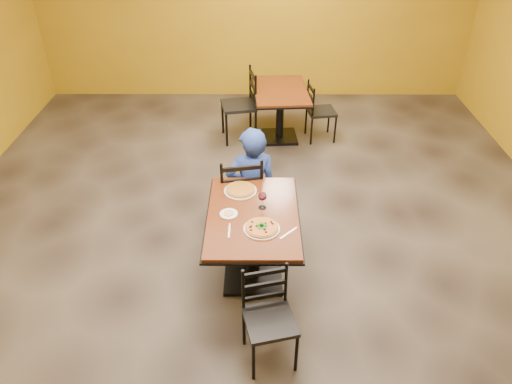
{
  "coord_description": "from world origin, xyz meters",
  "views": [
    {
      "loc": [
        0.04,
        -3.9,
        3.29
      ],
      "look_at": [
        0.03,
        -0.3,
        0.85
      ],
      "focal_mm": 33.67,
      "sensor_mm": 36.0,
      "label": 1
    }
  ],
  "objects_px": {
    "chair_main_far": "(239,192)",
    "chair_second_left": "(238,106)",
    "table_main": "(253,231)",
    "table_second": "(280,103)",
    "pizza_main": "(262,227)",
    "pizza_far": "(240,189)",
    "plate_far": "(240,191)",
    "chair_main_near": "(270,322)",
    "wine_glass": "(262,199)",
    "diner": "(252,174)",
    "side_plate": "(229,214)",
    "chair_second_right": "(321,112)",
    "plate_main": "(262,229)"
  },
  "relations": [
    {
      "from": "table_main",
      "to": "chair_second_right",
      "type": "distance_m",
      "value": 3.02
    },
    {
      "from": "plate_far",
      "to": "chair_main_far",
      "type": "bearing_deg",
      "value": 94.23
    },
    {
      "from": "table_main",
      "to": "plate_main",
      "type": "distance_m",
      "value": 0.3
    },
    {
      "from": "table_main",
      "to": "pizza_far",
      "type": "distance_m",
      "value": 0.44
    },
    {
      "from": "chair_second_left",
      "to": "side_plate",
      "type": "distance_m",
      "value": 2.88
    },
    {
      "from": "diner",
      "to": "plate_far",
      "type": "bearing_deg",
      "value": 70.01
    },
    {
      "from": "table_second",
      "to": "plate_far",
      "type": "xyz_separation_m",
      "value": [
        -0.48,
        -2.51,
        0.2
      ]
    },
    {
      "from": "chair_second_right",
      "to": "pizza_far",
      "type": "relative_size",
      "value": 3.0
    },
    {
      "from": "side_plate",
      "to": "wine_glass",
      "type": "bearing_deg",
      "value": 18.93
    },
    {
      "from": "chair_main_far",
      "to": "pizza_far",
      "type": "distance_m",
      "value": 0.48
    },
    {
      "from": "pizza_far",
      "to": "wine_glass",
      "type": "distance_m",
      "value": 0.34
    },
    {
      "from": "wine_glass",
      "to": "side_plate",
      "type": "bearing_deg",
      "value": -161.07
    },
    {
      "from": "plate_far",
      "to": "side_plate",
      "type": "distance_m",
      "value": 0.38
    },
    {
      "from": "plate_main",
      "to": "plate_far",
      "type": "bearing_deg",
      "value": 109.03
    },
    {
      "from": "side_plate",
      "to": "wine_glass",
      "type": "relative_size",
      "value": 0.89
    },
    {
      "from": "diner",
      "to": "pizza_far",
      "type": "height_order",
      "value": "diner"
    },
    {
      "from": "chair_second_left",
      "to": "plate_far",
      "type": "bearing_deg",
      "value": -8.71
    },
    {
      "from": "chair_main_near",
      "to": "diner",
      "type": "height_order",
      "value": "diner"
    },
    {
      "from": "chair_main_far",
      "to": "chair_second_left",
      "type": "distance_m",
      "value": 2.13
    },
    {
      "from": "table_main",
      "to": "diner",
      "type": "height_order",
      "value": "diner"
    },
    {
      "from": "table_main",
      "to": "side_plate",
      "type": "distance_m",
      "value": 0.29
    },
    {
      "from": "chair_main_far",
      "to": "chair_second_right",
      "type": "xyz_separation_m",
      "value": [
        1.09,
        2.13,
        -0.06
      ]
    },
    {
      "from": "pizza_main",
      "to": "pizza_far",
      "type": "relative_size",
      "value": 1.01
    },
    {
      "from": "plate_main",
      "to": "side_plate",
      "type": "bearing_deg",
      "value": 144.17
    },
    {
      "from": "pizza_main",
      "to": "chair_second_right",
      "type": "bearing_deg",
      "value": 74.27
    },
    {
      "from": "chair_main_near",
      "to": "wine_glass",
      "type": "xyz_separation_m",
      "value": [
        -0.05,
        1.02,
        0.43
      ]
    },
    {
      "from": "table_second",
      "to": "side_plate",
      "type": "relative_size",
      "value": 7.26
    },
    {
      "from": "plate_main",
      "to": "plate_far",
      "type": "height_order",
      "value": "same"
    },
    {
      "from": "table_main",
      "to": "table_second",
      "type": "xyz_separation_m",
      "value": [
        0.36,
        2.87,
        -0.01
      ]
    },
    {
      "from": "chair_main_near",
      "to": "chair_second_left",
      "type": "xyz_separation_m",
      "value": [
        -0.37,
        3.79,
        0.09
      ]
    },
    {
      "from": "table_main",
      "to": "pizza_main",
      "type": "distance_m",
      "value": 0.31
    },
    {
      "from": "chair_main_near",
      "to": "diner",
      "type": "bearing_deg",
      "value": 81.17
    },
    {
      "from": "chair_second_right",
      "to": "table_main",
      "type": "bearing_deg",
      "value": 153.54
    },
    {
      "from": "plate_far",
      "to": "plate_main",
      "type": "bearing_deg",
      "value": -70.97
    },
    {
      "from": "chair_second_right",
      "to": "pizza_main",
      "type": "relative_size",
      "value": 2.96
    },
    {
      "from": "table_main",
      "to": "side_plate",
      "type": "bearing_deg",
      "value": -178.64
    },
    {
      "from": "wine_glass",
      "to": "plate_far",
      "type": "bearing_deg",
      "value": 128.01
    },
    {
      "from": "chair_main_near",
      "to": "chair_main_far",
      "type": "distance_m",
      "value": 1.69
    },
    {
      "from": "table_second",
      "to": "plate_far",
      "type": "distance_m",
      "value": 2.56
    },
    {
      "from": "chair_main_near",
      "to": "chair_main_far",
      "type": "bearing_deg",
      "value": 86.13
    },
    {
      "from": "diner",
      "to": "side_plate",
      "type": "xyz_separation_m",
      "value": [
        -0.19,
        -0.98,
        0.2
      ]
    },
    {
      "from": "chair_main_far",
      "to": "chair_second_left",
      "type": "bearing_deg",
      "value": -98.75
    },
    {
      "from": "pizza_main",
      "to": "side_plate",
      "type": "xyz_separation_m",
      "value": [
        -0.29,
        0.21,
        -0.02
      ]
    },
    {
      "from": "chair_main_far",
      "to": "plate_far",
      "type": "xyz_separation_m",
      "value": [
        0.03,
        -0.38,
        0.27
      ]
    },
    {
      "from": "table_main",
      "to": "wine_glass",
      "type": "distance_m",
      "value": 0.31
    },
    {
      "from": "table_second",
      "to": "diner",
      "type": "height_order",
      "value": "diner"
    },
    {
      "from": "chair_main_near",
      "to": "wine_glass",
      "type": "bearing_deg",
      "value": 79.3
    },
    {
      "from": "diner",
      "to": "plate_far",
      "type": "distance_m",
      "value": 0.66
    },
    {
      "from": "chair_main_near",
      "to": "plate_far",
      "type": "bearing_deg",
      "value": 87.73
    },
    {
      "from": "chair_second_right",
      "to": "plate_main",
      "type": "distance_m",
      "value": 3.22
    }
  ]
}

